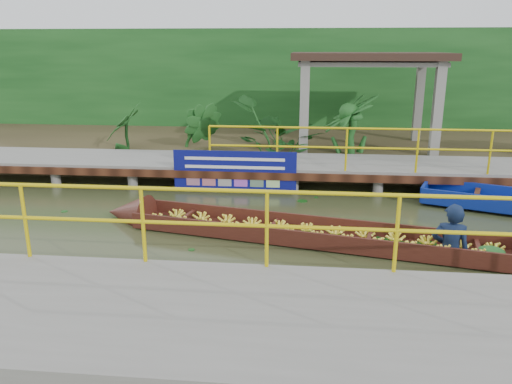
{
  "coord_description": "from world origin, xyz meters",
  "views": [
    {
      "loc": [
        1.25,
        -8.92,
        3.36
      ],
      "look_at": [
        0.31,
        0.5,
        0.6
      ],
      "focal_mm": 35.0,
      "sensor_mm": 36.0,
      "label": 1
    }
  ],
  "objects": [
    {
      "name": "ground",
      "position": [
        0.0,
        0.0,
        0.0
      ],
      "size": [
        80.0,
        80.0,
        0.0
      ],
      "primitive_type": "plane",
      "color": "#31351A",
      "rests_on": "ground"
    },
    {
      "name": "land_strip",
      "position": [
        0.0,
        7.5,
        0.23
      ],
      "size": [
        30.0,
        8.0,
        0.45
      ],
      "primitive_type": "cube",
      "color": "#332B19",
      "rests_on": "ground"
    },
    {
      "name": "blue_banner",
      "position": [
        -0.4,
        2.48,
        0.56
      ],
      "size": [
        2.94,
        0.04,
        0.92
      ],
      "color": "navy",
      "rests_on": "ground"
    },
    {
      "name": "far_dock",
      "position": [
        0.02,
        3.43,
        0.48
      ],
      "size": [
        16.0,
        2.06,
        1.66
      ],
      "color": "slate",
      "rests_on": "ground"
    },
    {
      "name": "pavilion",
      "position": [
        3.0,
        6.3,
        2.82
      ],
      "size": [
        4.4,
        3.0,
        3.0
      ],
      "color": "slate",
      "rests_on": "ground"
    },
    {
      "name": "foliage_backdrop",
      "position": [
        0.0,
        10.0,
        2.0
      ],
      "size": [
        30.0,
        0.8,
        4.0
      ],
      "primitive_type": "cube",
      "color": "#154317",
      "rests_on": "ground"
    },
    {
      "name": "tropical_plants",
      "position": [
        2.25,
        5.3,
        1.23
      ],
      "size": [
        14.26,
        1.26,
        1.57
      ],
      "color": "#154317",
      "rests_on": "ground"
    },
    {
      "name": "vendor_boat",
      "position": [
        1.93,
        -0.58,
        0.25
      ],
      "size": [
        8.68,
        2.63,
        2.07
      ],
      "rotation": [
        0.0,
        0.0,
        -0.21
      ],
      "color": "#35140E",
      "rests_on": "ground"
    },
    {
      "name": "near_dock",
      "position": [
        1.0,
        -4.2,
        0.3
      ],
      "size": [
        18.0,
        2.4,
        1.73
      ],
      "color": "slate",
      "rests_on": "ground"
    }
  ]
}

